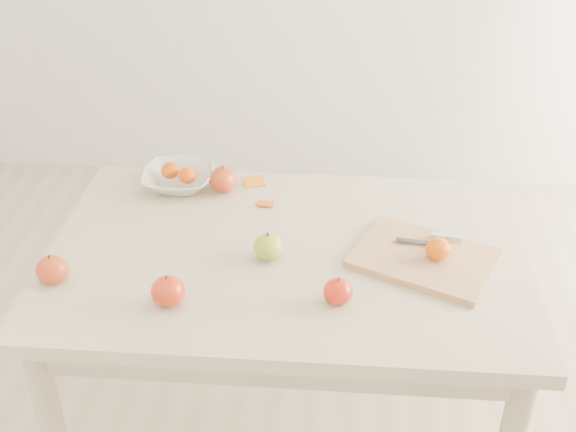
{
  "coord_description": "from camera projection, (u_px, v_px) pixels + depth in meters",
  "views": [
    {
      "loc": [
        0.12,
        -1.49,
        1.79
      ],
      "look_at": [
        0.0,
        0.05,
        0.82
      ],
      "focal_mm": 45.0,
      "sensor_mm": 36.0,
      "label": 1
    }
  ],
  "objects": [
    {
      "name": "orange_peel_b",
      "position": [
        266.0,
        204.0,
        2.01
      ],
      "size": [
        0.05,
        0.04,
        0.01
      ],
      "primitive_type": "cube",
      "rotation": [
        -0.14,
        0.0,
        -0.05
      ],
      "color": "#E54E10",
      "rests_on": "table"
    },
    {
      "name": "table",
      "position": [
        286.0,
        281.0,
        1.88
      ],
      "size": [
        1.2,
        0.8,
        0.75
      ],
      "color": "beige",
      "rests_on": "ground"
    },
    {
      "name": "apple_red_a",
      "position": [
        223.0,
        180.0,
        2.06
      ],
      "size": [
        0.08,
        0.08,
        0.07
      ],
      "primitive_type": "ellipsoid",
      "color": "maroon",
      "rests_on": "table"
    },
    {
      "name": "apple_red_e",
      "position": [
        338.0,
        291.0,
        1.63
      ],
      "size": [
        0.07,
        0.07,
        0.06
      ],
      "primitive_type": "ellipsoid",
      "color": "#A60610",
      "rests_on": "table"
    },
    {
      "name": "apple_green",
      "position": [
        268.0,
        247.0,
        1.78
      ],
      "size": [
        0.07,
        0.07,
        0.07
      ],
      "primitive_type": "ellipsoid",
      "color": "#72A017",
      "rests_on": "table"
    },
    {
      "name": "cutting_board",
      "position": [
        424.0,
        258.0,
        1.78
      ],
      "size": [
        0.4,
        0.36,
        0.02
      ],
      "primitive_type": "cube",
      "rotation": [
        0.0,
        0.0,
        -0.43
      ],
      "color": "tan",
      "rests_on": "table"
    },
    {
      "name": "fruit_bowl",
      "position": [
        179.0,
        179.0,
        2.08
      ],
      "size": [
        0.21,
        0.21,
        0.05
      ],
      "primitive_type": "imported",
      "color": "silver",
      "rests_on": "table"
    },
    {
      "name": "paring_knife",
      "position": [
        441.0,
        238.0,
        1.83
      ],
      "size": [
        0.17,
        0.05,
        0.01
      ],
      "color": "silver",
      "rests_on": "cutting_board"
    },
    {
      "name": "board_tangerine",
      "position": [
        438.0,
        249.0,
        1.75
      ],
      "size": [
        0.06,
        0.06,
        0.05
      ],
      "primitive_type": "ellipsoid",
      "color": "#DA5F07",
      "rests_on": "cutting_board"
    },
    {
      "name": "apple_red_d",
      "position": [
        52.0,
        270.0,
        1.69
      ],
      "size": [
        0.08,
        0.08,
        0.07
      ],
      "primitive_type": "ellipsoid",
      "color": "#990704",
      "rests_on": "table"
    },
    {
      "name": "apple_red_c",
      "position": [
        168.0,
        291.0,
        1.62
      ],
      "size": [
        0.08,
        0.08,
        0.07
      ],
      "primitive_type": "ellipsoid",
      "color": "#971607",
      "rests_on": "table"
    },
    {
      "name": "bowl_tangerine_near",
      "position": [
        170.0,
        170.0,
        2.08
      ],
      "size": [
        0.05,
        0.05,
        0.05
      ],
      "primitive_type": "ellipsoid",
      "color": "#D84907",
      "rests_on": "fruit_bowl"
    },
    {
      "name": "orange_peel_a",
      "position": [
        255.0,
        183.0,
        2.11
      ],
      "size": [
        0.07,
        0.06,
        0.01
      ],
      "primitive_type": "cube",
      "rotation": [
        0.21,
        0.0,
        0.29
      ],
      "color": "orange",
      "rests_on": "table"
    },
    {
      "name": "bowl_tangerine_far",
      "position": [
        187.0,
        175.0,
        2.06
      ],
      "size": [
        0.05,
        0.05,
        0.05
      ],
      "primitive_type": "ellipsoid",
      "color": "#E25B07",
      "rests_on": "fruit_bowl"
    }
  ]
}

